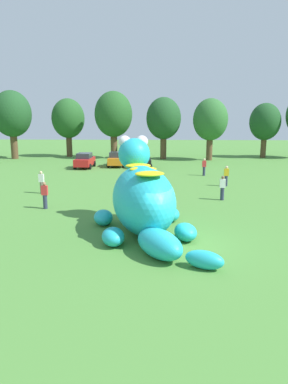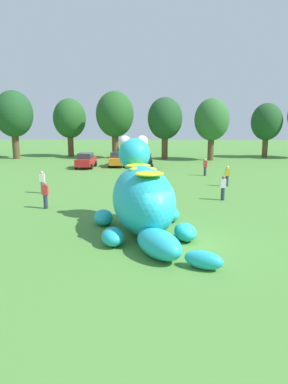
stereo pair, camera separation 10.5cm
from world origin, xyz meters
The scene contains 16 objects.
ground_plane centered at (0.00, 0.00, 0.00)m, with size 160.00×160.00×0.00m, color #4C8438.
giant_inflatable_creature centered at (-1.45, 1.77, 1.71)m, with size 6.20×8.54×4.67m.
car_red centered at (-9.28, 25.00, 0.86)m, with size 1.98×4.12×1.72m.
car_orange centered at (-5.79, 26.51, 0.86)m, with size 1.99×4.13×1.72m.
car_black centered at (-2.57, 25.02, 0.86)m, with size 2.17×4.21×1.72m.
tree_left centered at (-21.14, 34.01, 6.14)m, with size 5.29×5.29×9.39m.
tree_mid_left centered at (-14.11, 37.15, 5.53)m, with size 4.76×4.76×8.45m.
tree_centre_left centered at (-7.16, 35.03, 6.09)m, with size 5.24×5.24×9.31m.
tree_centre centered at (-0.18, 34.62, 5.53)m, with size 4.77×4.77×8.46m.
tree_centre_right centered at (6.06, 33.41, 5.38)m, with size 4.63×4.63×8.22m.
tree_mid_right centered at (14.33, 37.04, 5.07)m, with size 4.37×4.37×7.75m.
spectator_near_inflatable centered at (-7.86, 6.18, 0.85)m, with size 0.38×0.26×1.71m.
spectator_mid_field centered at (3.70, 9.11, 0.85)m, with size 0.38×0.26×1.71m.
spectator_by_cars centered at (3.75, 19.93, 0.85)m, with size 0.38×0.26×1.71m.
spectator_wandering centered at (-9.60, 10.79, 0.85)m, with size 0.38×0.26×1.71m.
spectator_far_side centered at (4.92, 14.36, 0.85)m, with size 0.38×0.26×1.71m.
Camera 1 is at (-0.67, -15.23, 5.59)m, focal length 33.18 mm.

